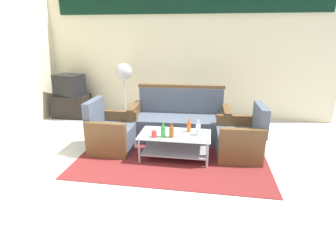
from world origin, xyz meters
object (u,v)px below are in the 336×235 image
armchair_left (111,133)px  armchair_right (240,140)px  pedestal_fan (124,75)px  television (69,85)px  cup (154,134)px  couch (180,122)px  bottle_clear (198,129)px  bottle_orange (189,127)px  coffee_table (175,142)px  tv_stand (72,106)px  bottle_brown (172,132)px  bottle_green (163,131)px

armchair_left → armchair_right: bearing=91.7°
armchair_left → pedestal_fan: (-0.28, 1.66, 0.73)m
television → cup: bearing=153.3°
couch → armchair_right: (1.05, -0.63, -0.03)m
pedestal_fan → armchair_right: bearing=-33.5°
bottle_clear → pedestal_fan: 2.56m
armchair_right → bottle_orange: bearing=93.8°
bottle_orange → cup: bearing=-148.8°
coffee_table → tv_stand: tv_stand is taller
bottle_brown → bottle_green: size_ratio=0.97×
bottle_orange → television: bearing=150.4°
cup → tv_stand: size_ratio=0.12×
armchair_right → pedestal_fan: size_ratio=0.67×
bottle_brown → tv_stand: (-2.66, 1.91, -0.24)m
bottle_brown → tv_stand: 3.28m
bottle_brown → bottle_orange: 0.35m
coffee_table → cup: 0.39m
armchair_left → coffee_table: 1.12m
armchair_right → bottle_clear: bearing=104.5°
bottle_green → tv_stand: 3.19m
coffee_table → bottle_green: bottle_green is taller
armchair_right → television: television is taller
armchair_right → bottle_clear: 0.73m
bottle_green → bottle_orange: bottle_green is taller
armchair_left → pedestal_fan: size_ratio=0.67×
cup → television: 3.10m
armchair_right → television: bearing=64.3°
armchair_right → bottle_brown: bearing=105.9°
couch → bottle_orange: bearing=104.9°
armchair_left → cup: bearing=67.6°
couch → armchair_left: size_ratio=2.15×
coffee_table → cup: cup is taller
couch → armchair_left: couch is taller
television → tv_stand: bearing=90.0°
bottle_orange → television: (-2.89, 1.65, 0.27)m
armchair_right → television: (-3.71, 1.55, 0.47)m
cup → tv_stand: 3.09m
armchair_right → bottle_brown: size_ratio=3.70×
armchair_right → tv_stand: 4.02m
bottle_brown → bottle_orange: (0.24, 0.26, -0.00)m
armchair_left → bottle_clear: 1.48m
bottle_clear → bottle_orange: (-0.15, 0.11, -0.01)m
bottle_orange → tv_stand: 3.34m
tv_stand → television: size_ratio=1.18×
television → couch: bearing=173.4°
bottle_green → bottle_brown: bearing=5.7°
tv_stand → bottle_brown: bearing=-35.7°
bottle_orange → pedestal_fan: 2.39m
armchair_right → pedestal_fan: 2.98m
bottle_clear → pedestal_fan: bearing=134.0°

